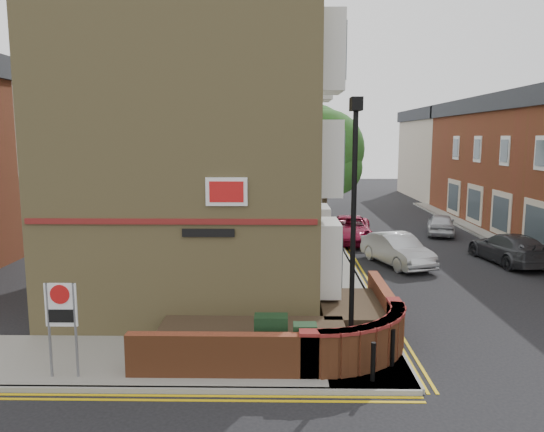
{
  "coord_description": "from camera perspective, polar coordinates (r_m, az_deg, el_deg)",
  "views": [
    {
      "loc": [
        -0.08,
        -10.86,
        5.55
      ],
      "look_at": [
        -0.32,
        4.0,
        3.32
      ],
      "focal_mm": 35.0,
      "sensor_mm": 36.0,
      "label": 1
    }
  ],
  "objects": [
    {
      "name": "grey_car_far",
      "position": [
        25.7,
        24.12,
        -3.18
      ],
      "size": [
        2.54,
        4.83,
        1.34
      ],
      "primitive_type": "imported",
      "rotation": [
        0.0,
        0.0,
        3.29
      ],
      "color": "#313236",
      "rests_on": "ground"
    },
    {
      "name": "bollard_near",
      "position": [
        12.48,
        10.82,
        -15.14
      ],
      "size": [
        0.11,
        0.11,
        0.9
      ],
      "primitive_type": "cylinder",
      "color": "black",
      "rests_on": "pavement_corner"
    },
    {
      "name": "kerb_main_near",
      "position": [
        27.59,
        7.34,
        -3.02
      ],
      "size": [
        0.15,
        32.0,
        0.12
      ],
      "primitive_type": "cube",
      "color": "gray",
      "rests_on": "ground"
    },
    {
      "name": "red_car_main",
      "position": [
        28.51,
        8.34,
        -1.41
      ],
      "size": [
        2.78,
        5.09,
        1.35
      ],
      "primitive_type": "imported",
      "rotation": [
        0.0,
        0.0,
        -0.11
      ],
      "color": "maroon",
      "rests_on": "ground"
    },
    {
      "name": "tree_near",
      "position": [
        25.01,
        5.75,
        6.54
      ],
      "size": [
        3.64,
        3.65,
        6.7
      ],
      "color": "#382B1E",
      "rests_on": "pavement_main"
    },
    {
      "name": "pavement_corner",
      "position": [
        13.95,
        -13.82,
        -14.91
      ],
      "size": [
        13.0,
        3.0,
        0.12
      ],
      "primitive_type": "cube",
      "color": "gray",
      "rests_on": "ground"
    },
    {
      "name": "silver_car_far",
      "position": [
        31.71,
        17.72,
        -0.83
      ],
      "size": [
        2.35,
        3.89,
        1.24
      ],
      "primitive_type": "imported",
      "rotation": [
        0.0,
        0.0,
        2.88
      ],
      "color": "#B4B7BC",
      "rests_on": "ground"
    },
    {
      "name": "kerb_main_far",
      "position": [
        26.87,
        25.33,
        -4.1
      ],
      "size": [
        0.15,
        40.0,
        0.12
      ],
      "primitive_type": "cube",
      "color": "gray",
      "rests_on": "ground"
    },
    {
      "name": "pavement_main",
      "position": [
        27.49,
        5.26,
        -3.03
      ],
      "size": [
        2.0,
        32.0,
        0.12
      ],
      "primitive_type": "cube",
      "color": "gray",
      "rests_on": "ground"
    },
    {
      "name": "utility_cabinet_small",
      "position": [
        12.84,
        3.55,
        -13.83
      ],
      "size": [
        0.55,
        0.4,
        1.1
      ],
      "primitive_type": "cube",
      "color": "#163119",
      "rests_on": "pavement_corner"
    },
    {
      "name": "tree_mid",
      "position": [
        32.97,
        4.6,
        7.89
      ],
      "size": [
        4.03,
        4.03,
        7.42
      ],
      "color": "#382B1E",
      "rests_on": "pavement_main"
    },
    {
      "name": "bollard_far",
      "position": [
        13.32,
        12.83,
        -13.65
      ],
      "size": [
        0.11,
        0.11,
        0.9
      ],
      "primitive_type": "cylinder",
      "color": "black",
      "rests_on": "pavement_corner"
    },
    {
      "name": "garden_wall",
      "position": [
        14.47,
        1.21,
        -14.04
      ],
      "size": [
        6.8,
        6.0,
        1.2
      ],
      "primitive_type": null,
      "color": "brown",
      "rests_on": "ground"
    },
    {
      "name": "ground",
      "position": [
        12.2,
        1.27,
        -18.55
      ],
      "size": [
        120.0,
        120.0,
        0.0
      ],
      "primitive_type": "plane",
      "color": "black",
      "rests_on": "ground"
    },
    {
      "name": "kerb_side",
      "position": [
        12.64,
        -15.62,
        -17.55
      ],
      "size": [
        13.0,
        0.15,
        0.12
      ],
      "primitive_type": "cube",
      "color": "gray",
      "rests_on": "ground"
    },
    {
      "name": "far_terrace_cream",
      "position": [
        51.01,
        17.66,
        6.44
      ],
      "size": [
        5.4,
        12.4,
        8.0
      ],
      "color": "#C0B59F",
      "rests_on": "ground"
    },
    {
      "name": "tree_far",
      "position": [
        40.96,
        3.89,
        7.62
      ],
      "size": [
        3.81,
        3.81,
        7.0
      ],
      "color": "#382B1E",
      "rests_on": "pavement_main"
    },
    {
      "name": "traffic_light_assembly",
      "position": [
        36.05,
        4.89,
        4.09
      ],
      "size": [
        0.2,
        0.16,
        4.2
      ],
      "color": "black",
      "rests_on": "pavement_main"
    },
    {
      "name": "zone_sign",
      "position": [
        12.98,
        -21.72,
        -9.61
      ],
      "size": [
        0.72,
        0.07,
        2.2
      ],
      "color": "slate",
      "rests_on": "pavement_corner"
    },
    {
      "name": "utility_cabinet_large",
      "position": [
        13.08,
        -0.1,
        -13.13
      ],
      "size": [
        0.8,
        0.45,
        1.2
      ],
      "primitive_type": "cube",
      "color": "#163119",
      "rests_on": "pavement_corner"
    },
    {
      "name": "yellow_lines_main",
      "position": [
        27.63,
        7.85,
        -3.13
      ],
      "size": [
        0.28,
        32.0,
        0.01
      ],
      "primitive_type": "cube",
      "color": "gold",
      "rests_on": "ground"
    },
    {
      "name": "lamppost",
      "position": [
        12.37,
        8.72,
        -1.84
      ],
      "size": [
        0.25,
        0.5,
        6.3
      ],
      "color": "black",
      "rests_on": "pavement_corner"
    },
    {
      "name": "silver_car_near",
      "position": [
        23.72,
        13.31,
        -3.54
      ],
      "size": [
        2.72,
        4.4,
        1.37
      ],
      "primitive_type": "imported",
      "rotation": [
        0.0,
        0.0,
        0.33
      ],
      "color": "#B2B6BA",
      "rests_on": "ground"
    },
    {
      "name": "corner_building",
      "position": [
        19.07,
        -7.53,
        10.49
      ],
      "size": [
        8.95,
        10.4,
        13.6
      ],
      "color": "#9B8752",
      "rests_on": "ground"
    },
    {
      "name": "yellow_lines_side",
      "position": [
        12.45,
        -15.95,
        -18.26
      ],
      "size": [
        13.0,
        0.28,
        0.01
      ],
      "primitive_type": "cube",
      "color": "gold",
      "rests_on": "ground"
    }
  ]
}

